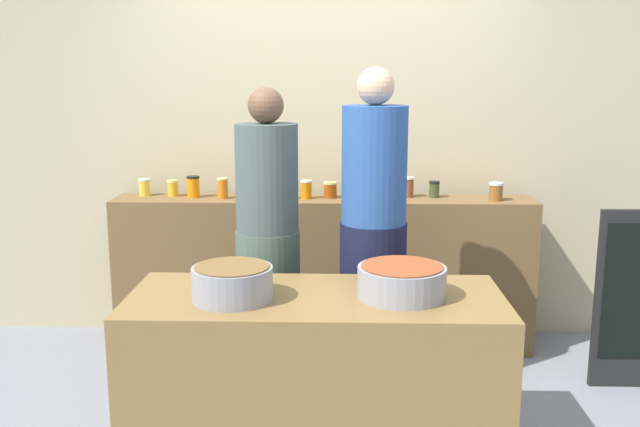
% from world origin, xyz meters
% --- Properties ---
extents(ground, '(12.00, 12.00, 0.00)m').
position_xyz_m(ground, '(0.00, 0.00, 0.00)').
color(ground, gray).
extents(storefront_wall, '(4.80, 0.12, 3.00)m').
position_xyz_m(storefront_wall, '(0.00, 1.45, 1.50)').
color(storefront_wall, tan).
rests_on(storefront_wall, ground).
extents(display_shelf, '(2.70, 0.36, 1.00)m').
position_xyz_m(display_shelf, '(0.00, 1.10, 0.50)').
color(display_shelf, brown).
rests_on(display_shelf, ground).
extents(prep_table, '(1.70, 0.70, 0.80)m').
position_xyz_m(prep_table, '(0.00, -0.30, 0.40)').
color(prep_table, olive).
rests_on(prep_table, ground).
extents(preserve_jar_0, '(0.08, 0.08, 0.11)m').
position_xyz_m(preserve_jar_0, '(-1.18, 1.17, 1.06)').
color(preserve_jar_0, gold).
rests_on(preserve_jar_0, display_shelf).
extents(preserve_jar_1, '(0.07, 0.07, 0.11)m').
position_xyz_m(preserve_jar_1, '(-0.98, 1.16, 1.05)').
color(preserve_jar_1, gold).
rests_on(preserve_jar_1, display_shelf).
extents(preserve_jar_2, '(0.08, 0.08, 0.14)m').
position_xyz_m(preserve_jar_2, '(-0.84, 1.11, 1.07)').
color(preserve_jar_2, orange).
rests_on(preserve_jar_2, display_shelf).
extents(preserve_jar_3, '(0.07, 0.07, 0.13)m').
position_xyz_m(preserve_jar_3, '(-0.64, 1.08, 1.07)').
color(preserve_jar_3, '#CC6819').
rests_on(preserve_jar_3, display_shelf).
extents(preserve_jar_4, '(0.09, 0.09, 0.12)m').
position_xyz_m(preserve_jar_4, '(-0.50, 1.07, 1.06)').
color(preserve_jar_4, olive).
rests_on(preserve_jar_4, display_shelf).
extents(preserve_jar_5, '(0.07, 0.07, 0.12)m').
position_xyz_m(preserve_jar_5, '(-0.37, 1.15, 1.06)').
color(preserve_jar_5, olive).
rests_on(preserve_jar_5, display_shelf).
extents(preserve_jar_6, '(0.08, 0.08, 0.11)m').
position_xyz_m(preserve_jar_6, '(-0.26, 1.06, 1.06)').
color(preserve_jar_6, '#A3340C').
rests_on(preserve_jar_6, display_shelf).
extents(preserve_jar_7, '(0.07, 0.07, 0.12)m').
position_xyz_m(preserve_jar_7, '(-0.11, 1.09, 1.06)').
color(preserve_jar_7, orange).
rests_on(preserve_jar_7, display_shelf).
extents(preserve_jar_8, '(0.09, 0.09, 0.10)m').
position_xyz_m(preserve_jar_8, '(0.04, 1.12, 1.05)').
color(preserve_jar_8, '#8C3F0E').
rests_on(preserve_jar_8, display_shelf).
extents(preserve_jar_9, '(0.08, 0.08, 0.11)m').
position_xyz_m(preserve_jar_9, '(0.21, 1.15, 1.05)').
color(preserve_jar_9, red).
rests_on(preserve_jar_9, display_shelf).
extents(preserve_jar_10, '(0.08, 0.08, 0.15)m').
position_xyz_m(preserve_jar_10, '(0.35, 1.15, 1.07)').
color(preserve_jar_10, '#61942D').
rests_on(preserve_jar_10, display_shelf).
extents(preserve_jar_11, '(0.09, 0.09, 0.13)m').
position_xyz_m(preserve_jar_11, '(0.54, 1.16, 1.07)').
color(preserve_jar_11, brown).
rests_on(preserve_jar_11, display_shelf).
extents(preserve_jar_12, '(0.07, 0.07, 0.11)m').
position_xyz_m(preserve_jar_12, '(0.72, 1.16, 1.05)').
color(preserve_jar_12, '#3A4323').
rests_on(preserve_jar_12, display_shelf).
extents(preserve_jar_13, '(0.09, 0.09, 0.11)m').
position_xyz_m(preserve_jar_13, '(1.09, 1.06, 1.06)').
color(preserve_jar_13, brown).
rests_on(preserve_jar_13, display_shelf).
extents(cooking_pot_left, '(0.36, 0.36, 0.15)m').
position_xyz_m(cooking_pot_left, '(-0.37, -0.37, 0.88)').
color(cooking_pot_left, gray).
rests_on(cooking_pot_left, prep_table).
extents(cooking_pot_center, '(0.40, 0.40, 0.15)m').
position_xyz_m(cooking_pot_center, '(0.38, -0.31, 0.87)').
color(cooking_pot_center, gray).
rests_on(cooking_pot_center, prep_table).
extents(cook_with_tongs, '(0.35, 0.35, 1.72)m').
position_xyz_m(cook_with_tongs, '(-0.29, 0.38, 0.78)').
color(cook_with_tongs, '#465A4D').
rests_on(cook_with_tongs, ground).
extents(cook_in_cap, '(0.36, 0.36, 1.82)m').
position_xyz_m(cook_in_cap, '(0.29, 0.32, 0.83)').
color(cook_in_cap, '#151831').
rests_on(cook_in_cap, ground).
extents(chalkboard_sign, '(0.45, 0.05, 1.04)m').
position_xyz_m(chalkboard_sign, '(1.79, 0.53, 0.53)').
color(chalkboard_sign, black).
rests_on(chalkboard_sign, ground).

